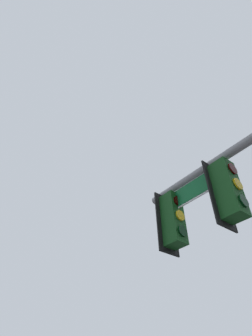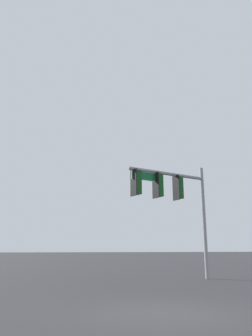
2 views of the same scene
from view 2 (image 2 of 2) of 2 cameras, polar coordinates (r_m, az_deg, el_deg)
ground_plane at (r=8.28m, az=6.96°, el=-23.97°), size 400.00×400.00×0.00m
signal_pole_near at (r=16.76m, az=7.91°, el=-4.28°), size 4.75×1.08×5.81m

